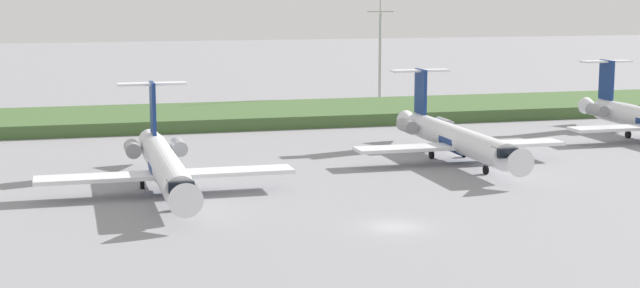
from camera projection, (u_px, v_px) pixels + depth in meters
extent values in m
plane|color=gray|center=(302.00, 161.00, 103.35)|extent=(500.00, 500.00, 0.00)
cube|color=#426033|center=(245.00, 115.00, 135.00)|extent=(320.00, 20.00, 1.65)
cylinder|color=silver|center=(165.00, 166.00, 86.89)|extent=(2.70, 24.00, 2.70)
cone|color=silver|center=(183.00, 197.00, 74.00)|extent=(2.70, 3.00, 2.70)
cone|color=silver|center=(151.00, 143.00, 100.26)|extent=(2.29, 4.00, 2.29)
cube|color=black|center=(180.00, 186.00, 75.74)|extent=(2.03, 1.80, 0.90)
cylinder|color=navy|center=(165.00, 168.00, 86.91)|extent=(2.76, 3.60, 2.76)
cube|color=silver|center=(98.00, 178.00, 84.54)|extent=(11.00, 3.20, 0.36)
cube|color=silver|center=(232.00, 172.00, 87.52)|extent=(11.00, 3.20, 0.36)
cube|color=navy|center=(153.00, 108.00, 96.77)|extent=(0.36, 3.20, 5.20)
cube|color=silver|center=(152.00, 84.00, 96.68)|extent=(6.80, 1.80, 0.24)
cylinder|color=gray|center=(132.00, 149.00, 95.07)|extent=(1.50, 3.40, 1.50)
cylinder|color=gray|center=(178.00, 147.00, 96.21)|extent=(1.50, 3.40, 1.50)
cylinder|color=gray|center=(175.00, 199.00, 80.02)|extent=(0.20, 0.20, 0.65)
cylinder|color=black|center=(175.00, 205.00, 80.10)|extent=(0.30, 0.90, 0.90)
cylinder|color=black|center=(142.00, 184.00, 89.02)|extent=(0.35, 0.90, 0.90)
cylinder|color=black|center=(184.00, 182.00, 89.98)|extent=(0.35, 0.90, 0.90)
cylinder|color=silver|center=(457.00, 139.00, 102.71)|extent=(2.70, 24.00, 2.70)
cone|color=silver|center=(514.00, 160.00, 89.82)|extent=(2.70, 3.00, 2.70)
cone|color=silver|center=(411.00, 122.00, 116.07)|extent=(2.30, 4.00, 2.29)
cube|color=black|center=(505.00, 152.00, 91.56)|extent=(2.02, 1.80, 0.90)
cylinder|color=navy|center=(457.00, 140.00, 102.73)|extent=(2.76, 3.60, 2.76)
cube|color=silver|center=(408.00, 148.00, 100.36)|extent=(11.00, 3.20, 0.36)
cube|color=silver|center=(512.00, 144.00, 103.34)|extent=(11.00, 3.20, 0.36)
cube|color=navy|center=(421.00, 91.00, 112.59)|extent=(0.36, 3.20, 5.20)
cube|color=silver|center=(420.00, 71.00, 112.50)|extent=(6.80, 1.80, 0.24)
cylinder|color=gray|center=(407.00, 126.00, 110.89)|extent=(1.50, 3.40, 1.50)
cylinder|color=gray|center=(444.00, 125.00, 112.03)|extent=(1.50, 3.40, 1.50)
cylinder|color=gray|center=(486.00, 164.00, 95.83)|extent=(0.20, 0.20, 0.65)
cylinder|color=black|center=(486.00, 170.00, 95.92)|extent=(0.30, 0.90, 0.90)
cylinder|color=black|center=(431.00, 155.00, 104.83)|extent=(0.35, 0.90, 0.90)
cylinder|color=black|center=(464.00, 153.00, 105.79)|extent=(0.35, 0.90, 0.90)
cone|color=silver|center=(593.00, 107.00, 130.58)|extent=(2.30, 4.00, 2.29)
cube|color=silver|center=(615.00, 128.00, 114.86)|extent=(11.00, 3.20, 0.36)
cube|color=navy|center=(606.00, 80.00, 127.09)|extent=(0.36, 3.20, 5.20)
cube|color=silver|center=(606.00, 61.00, 127.00)|extent=(6.80, 1.80, 0.24)
cylinder|color=gray|center=(597.00, 110.00, 125.40)|extent=(1.50, 3.40, 1.50)
cylinder|color=gray|center=(628.00, 109.00, 126.54)|extent=(1.50, 3.40, 1.50)
cylinder|color=black|center=(628.00, 135.00, 119.34)|extent=(0.35, 0.90, 0.90)
cylinder|color=#B2B2B7|center=(380.00, 59.00, 155.81)|extent=(0.50, 0.50, 14.25)
cube|color=#B2B2B7|center=(381.00, 12.00, 154.63)|extent=(4.40, 0.20, 0.20)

